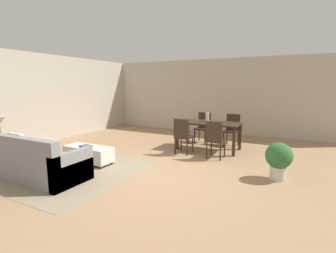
# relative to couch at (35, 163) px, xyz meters

# --- Properties ---
(ground_plane) EXTENTS (10.80, 10.80, 0.00)m
(ground_plane) POSITION_rel_couch_xyz_m (1.88, 1.18, -0.30)
(ground_plane) COLOR #9E7A56
(wall_back) EXTENTS (9.00, 0.12, 2.70)m
(wall_back) POSITION_rel_couch_xyz_m (1.88, 6.18, 1.05)
(wall_back) COLOR #BCB2A0
(wall_back) RESTS_ON ground_plane
(wall_left) EXTENTS (0.12, 11.00, 2.70)m
(wall_left) POSITION_rel_couch_xyz_m (-2.62, 1.68, 1.05)
(wall_left) COLOR #BCB2A0
(wall_left) RESTS_ON ground_plane
(area_rug) EXTENTS (3.00, 2.80, 0.01)m
(area_rug) POSITION_rel_couch_xyz_m (0.11, 0.60, -0.29)
(area_rug) COLOR gray
(area_rug) RESTS_ON ground_plane
(couch) EXTENTS (2.00, 0.88, 0.86)m
(couch) POSITION_rel_couch_xyz_m (0.00, 0.00, 0.00)
(couch) COLOR gray
(couch) RESTS_ON ground_plane
(ottoman_table) EXTENTS (1.14, 0.45, 0.39)m
(ottoman_table) POSITION_rel_couch_xyz_m (0.21, 1.15, -0.07)
(ottoman_table) COLOR silver
(ottoman_table) RESTS_ON ground_plane
(side_table) EXTENTS (0.40, 0.40, 0.57)m
(side_table) POSITION_rel_couch_xyz_m (-1.30, 0.13, 0.15)
(side_table) COLOR brown
(side_table) RESTS_ON ground_plane
(dining_table) EXTENTS (1.68, 0.86, 0.76)m
(dining_table) POSITION_rel_couch_xyz_m (2.23, 3.61, 0.37)
(dining_table) COLOR #332319
(dining_table) RESTS_ON ground_plane
(dining_chair_near_left) EXTENTS (0.41, 0.41, 0.92)m
(dining_chair_near_left) POSITION_rel_couch_xyz_m (1.79, 2.83, 0.22)
(dining_chair_near_left) COLOR #332319
(dining_chair_near_left) RESTS_ON ground_plane
(dining_chair_near_right) EXTENTS (0.41, 0.41, 0.92)m
(dining_chair_near_right) POSITION_rel_couch_xyz_m (2.65, 2.79, 0.22)
(dining_chair_near_right) COLOR #332319
(dining_chair_near_right) RESTS_ON ground_plane
(dining_chair_far_left) EXTENTS (0.42, 0.42, 0.92)m
(dining_chair_far_left) POSITION_rel_couch_xyz_m (1.78, 4.41, 0.22)
(dining_chair_far_left) COLOR #332319
(dining_chair_far_left) RESTS_ON ground_plane
(dining_chair_far_right) EXTENTS (0.42, 0.42, 0.92)m
(dining_chair_far_right) POSITION_rel_couch_xyz_m (2.69, 4.38, 0.22)
(dining_chair_far_right) COLOR #332319
(dining_chair_far_right) RESTS_ON ground_plane
(vase_centerpiece) EXTENTS (0.10, 0.10, 0.25)m
(vase_centerpiece) POSITION_rel_couch_xyz_m (2.17, 3.62, 0.59)
(vase_centerpiece) COLOR silver
(vase_centerpiece) RESTS_ON dining_table
(book_on_ottoman) EXTENTS (0.29, 0.25, 0.03)m
(book_on_ottoman) POSITION_rel_couch_xyz_m (0.20, 1.09, 0.11)
(book_on_ottoman) COLOR #3F4C72
(book_on_ottoman) RESTS_ON ottoman_table
(potted_plant) EXTENTS (0.49, 0.49, 0.71)m
(potted_plant) POSITION_rel_couch_xyz_m (4.11, 2.02, 0.12)
(potted_plant) COLOR beige
(potted_plant) RESTS_ON ground_plane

